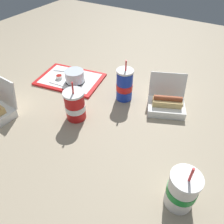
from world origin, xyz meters
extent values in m
plane|color=gray|center=(0.00, 0.00, 0.00)|extent=(3.20, 3.20, 0.00)
cube|color=red|center=(-0.35, 0.16, 0.01)|extent=(0.41, 0.32, 0.01)
cube|color=white|center=(-0.35, 0.16, 0.01)|extent=(0.36, 0.27, 0.00)
cylinder|color=black|center=(-0.30, 0.15, 0.02)|extent=(0.11, 0.11, 0.01)
cylinder|color=beige|center=(-0.30, 0.15, 0.04)|extent=(0.08, 0.08, 0.05)
cylinder|color=silver|center=(-0.30, 0.15, 0.05)|extent=(0.11, 0.11, 0.07)
cylinder|color=white|center=(-0.40, 0.12, 0.03)|extent=(0.04, 0.04, 0.02)
cylinder|color=#9E140F|center=(-0.40, 0.12, 0.04)|extent=(0.03, 0.03, 0.01)
cube|color=white|center=(-0.39, 0.12, 0.02)|extent=(0.11, 0.11, 0.00)
cube|color=white|center=(-0.45, 0.20, 0.02)|extent=(0.11, 0.05, 0.00)
cube|color=white|center=(0.24, 0.18, 0.02)|extent=(0.22, 0.19, 0.04)
cube|color=white|center=(0.21, 0.26, 0.10)|extent=(0.18, 0.11, 0.12)
cube|color=#DBB770|center=(0.24, 0.18, 0.06)|extent=(0.15, 0.11, 0.03)
cylinder|color=#9E4728|center=(0.24, 0.18, 0.08)|extent=(0.13, 0.08, 0.03)
cylinder|color=yellow|center=(0.24, 0.18, 0.09)|extent=(0.11, 0.05, 0.01)
cube|color=white|center=(-0.46, -0.20, 0.11)|extent=(0.19, 0.05, 0.14)
cylinder|color=white|center=(0.44, -0.25, 0.07)|extent=(0.10, 0.10, 0.14)
cylinder|color=#198C33|center=(0.44, -0.25, 0.07)|extent=(0.10, 0.10, 0.03)
cylinder|color=white|center=(0.44, -0.25, 0.14)|extent=(0.10, 0.10, 0.01)
cylinder|color=red|center=(0.45, -0.26, 0.18)|extent=(0.01, 0.01, 0.06)
cylinder|color=red|center=(-0.12, -0.08, 0.07)|extent=(0.09, 0.09, 0.14)
cylinder|color=white|center=(-0.12, -0.08, 0.06)|extent=(0.10, 0.10, 0.03)
cylinder|color=white|center=(-0.12, -0.08, 0.15)|extent=(0.10, 0.10, 0.01)
cylinder|color=red|center=(-0.11, -0.09, 0.18)|extent=(0.01, 0.01, 0.06)
cylinder|color=#1938B7|center=(0.01, 0.17, 0.08)|extent=(0.08, 0.08, 0.16)
cylinder|color=red|center=(0.01, 0.17, 0.07)|extent=(0.09, 0.09, 0.04)
cylinder|color=white|center=(0.01, 0.17, 0.17)|extent=(0.09, 0.09, 0.01)
cylinder|color=red|center=(0.02, 0.16, 0.20)|extent=(0.01, 0.01, 0.06)
camera|label=1|loc=(0.43, -0.68, 0.73)|focal=35.00mm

